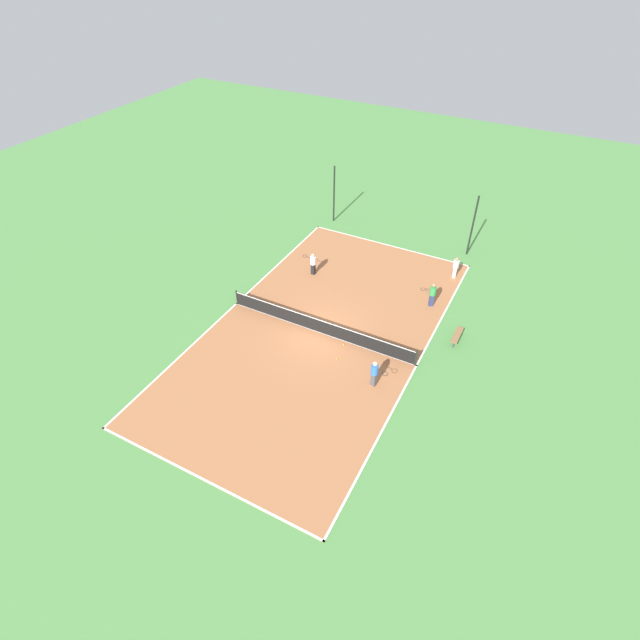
# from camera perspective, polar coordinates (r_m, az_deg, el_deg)

# --- Properties ---
(ground_plane) EXTENTS (80.00, 80.00, 0.00)m
(ground_plane) POSITION_cam_1_polar(r_m,az_deg,el_deg) (27.74, 0.00, -1.43)
(ground_plane) COLOR #518E47
(court_surface) EXTENTS (11.36, 20.99, 0.02)m
(court_surface) POSITION_cam_1_polar(r_m,az_deg,el_deg) (27.73, 0.00, -1.42)
(court_surface) COLOR #AD6B42
(court_surface) RESTS_ON ground_plane
(tennis_net) EXTENTS (11.16, 0.10, 0.95)m
(tennis_net) POSITION_cam_1_polar(r_m,az_deg,el_deg) (27.41, 0.00, -0.63)
(tennis_net) COLOR black
(tennis_net) RESTS_ON court_surface
(bench) EXTENTS (0.36, 1.47, 0.45)m
(bench) POSITION_cam_1_polar(r_m,az_deg,el_deg) (27.96, 15.38, -1.73)
(bench) COLOR olive
(bench) RESTS_ON ground_plane
(player_far_green) EXTENTS (0.97, 0.77, 1.58)m
(player_far_green) POSITION_cam_1_polar(r_m,az_deg,el_deg) (29.78, 12.73, 3.01)
(player_far_green) COLOR navy
(player_far_green) RESTS_ON court_surface
(player_far_white) EXTENTS (0.44, 0.44, 1.48)m
(player_far_white) POSITION_cam_1_polar(r_m,az_deg,el_deg) (32.65, 15.25, 5.96)
(player_far_white) COLOR white
(player_far_white) RESTS_ON court_surface
(player_near_white) EXTENTS (0.95, 0.39, 1.51)m
(player_near_white) POSITION_cam_1_polar(r_m,az_deg,el_deg) (31.80, -0.81, 6.58)
(player_near_white) COLOR black
(player_near_white) RESTS_ON court_surface
(player_near_blue) EXTENTS (0.99, 0.56, 1.57)m
(player_near_blue) POSITION_cam_1_polar(r_m,az_deg,el_deg) (24.36, 6.26, -5.94)
(player_near_blue) COLOR #4C4C51
(player_near_blue) RESTS_ON court_surface
(tennis_ball_far_baseline) EXTENTS (0.07, 0.07, 0.07)m
(tennis_ball_far_baseline) POSITION_cam_1_polar(r_m,az_deg,el_deg) (26.13, 1.95, -4.44)
(tennis_ball_far_baseline) COLOR #CCE033
(tennis_ball_far_baseline) RESTS_ON court_surface
(tennis_ball_left_sideline) EXTENTS (0.07, 0.07, 0.07)m
(tennis_ball_left_sideline) POSITION_cam_1_polar(r_m,az_deg,el_deg) (26.95, 2.70, -2.81)
(tennis_ball_left_sideline) COLOR #CCE033
(tennis_ball_left_sideline) RESTS_ON court_surface
(fence_post_back_left) EXTENTS (0.12, 0.12, 4.26)m
(fence_post_back_left) POSITION_cam_1_polar(r_m,az_deg,el_deg) (37.44, 1.61, 14.17)
(fence_post_back_left) COLOR black
(fence_post_back_left) RESTS_ON ground_plane
(fence_post_back_right) EXTENTS (0.12, 0.12, 4.26)m
(fence_post_back_right) POSITION_cam_1_polar(r_m,az_deg,el_deg) (34.71, 17.04, 10.22)
(fence_post_back_right) COLOR black
(fence_post_back_right) RESTS_ON ground_plane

